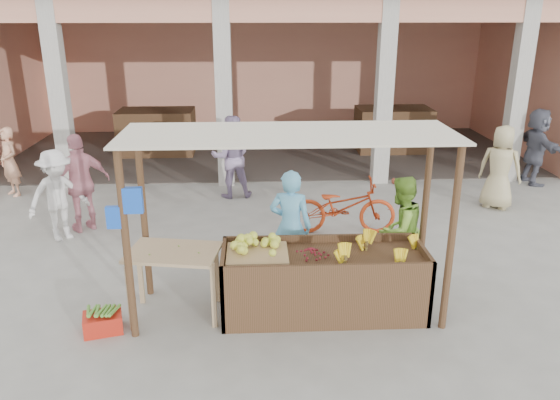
{
  "coord_description": "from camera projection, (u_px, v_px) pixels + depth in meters",
  "views": [
    {
      "loc": [
        -0.36,
        -6.26,
        3.77
      ],
      "look_at": [
        -0.0,
        1.2,
        1.14
      ],
      "focal_mm": 35.0,
      "sensor_mm": 36.0,
      "label": 1
    }
  ],
  "objects": [
    {
      "name": "berry_heap",
      "position": [
        311.0,
        252.0,
        6.87
      ],
      "size": [
        0.45,
        0.37,
        0.14
      ],
      "primitive_type": "ellipsoid",
      "color": "maroon",
      "rests_on": "fruit_stall"
    },
    {
      "name": "motorcycle",
      "position": [
        343.0,
        206.0,
        9.56
      ],
      "size": [
        0.76,
        1.98,
        1.02
      ],
      "primitive_type": "imported",
      "rotation": [
        0.0,
        0.0,
        1.53
      ],
      "color": "#A73212",
      "rests_on": "ground"
    },
    {
      "name": "shopper_f",
      "position": [
        231.0,
        153.0,
        11.3
      ],
      "size": [
        0.97,
        0.63,
        1.89
      ],
      "primitive_type": "imported",
      "rotation": [
        0.0,
        0.0,
        3.25
      ],
      "color": "gray",
      "rests_on": "ground"
    },
    {
      "name": "banana_heap",
      "position": [
        380.0,
        248.0,
        6.9
      ],
      "size": [
        1.18,
        0.64,
        0.21
      ],
      "primitive_type": null,
      "color": "yellow",
      "rests_on": "fruit_stall"
    },
    {
      "name": "shopper_e",
      "position": [
        9.0,
        160.0,
        11.44
      ],
      "size": [
        0.71,
        0.69,
        1.52
      ],
      "primitive_type": "imported",
      "rotation": [
        0.0,
        0.0,
        -0.71
      ],
      "color": "#E69E78",
      "rests_on": "ground"
    },
    {
      "name": "shopper_c",
      "position": [
        501.0,
        163.0,
        10.66
      ],
      "size": [
        1.06,
        0.98,
        1.84
      ],
      "primitive_type": "imported",
      "rotation": [
        0.0,
        0.0,
        2.54
      ],
      "color": "tan",
      "rests_on": "ground"
    },
    {
      "name": "market_building",
      "position": [
        268.0,
        51.0,
        14.69
      ],
      "size": [
        14.4,
        6.4,
        4.2
      ],
      "color": "tan",
      "rests_on": "ground"
    },
    {
      "name": "side_table",
      "position": [
        174.0,
        261.0,
        6.88
      ],
      "size": [
        1.23,
        0.92,
        0.9
      ],
      "rotation": [
        0.0,
        0.0,
        -0.17
      ],
      "color": "tan",
      "rests_on": "ground"
    },
    {
      "name": "melon_tray",
      "position": [
        257.0,
        250.0,
        6.88
      ],
      "size": [
        0.77,
        0.67,
        0.2
      ],
      "color": "tan",
      "rests_on": "fruit_stall"
    },
    {
      "name": "shopper_b",
      "position": [
        81.0,
        180.0,
        9.55
      ],
      "size": [
        1.23,
        1.13,
        1.87
      ],
      "primitive_type": "imported",
      "rotation": [
        0.0,
        0.0,
        3.79
      ],
      "color": "#CC7F8B",
      "rests_on": "ground"
    },
    {
      "name": "shopper_d",
      "position": [
        537.0,
        145.0,
        12.18
      ],
      "size": [
        0.75,
        1.7,
        1.81
      ],
      "primitive_type": "imported",
      "rotation": [
        0.0,
        0.0,
        1.61
      ],
      "color": "#50515E",
      "rests_on": "ground"
    },
    {
      "name": "ground",
      "position": [
        285.0,
        312.0,
        7.17
      ],
      "size": [
        60.0,
        60.0,
        0.0
      ],
      "primitive_type": "plane",
      "color": "slate",
      "rests_on": "ground"
    },
    {
      "name": "fruit_stall",
      "position": [
        323.0,
        284.0,
        7.06
      ],
      "size": [
        2.6,
        0.95,
        0.8
      ],
      "primitive_type": "cube",
      "color": "#543321",
      "rests_on": "ground"
    },
    {
      "name": "vendor_blue",
      "position": [
        291.0,
        223.0,
        7.76
      ],
      "size": [
        0.77,
        0.65,
        1.78
      ],
      "primitive_type": "imported",
      "rotation": [
        0.0,
        0.0,
        2.88
      ],
      "color": "#60B5DD",
      "rests_on": "ground"
    },
    {
      "name": "red_crate",
      "position": [
        103.0,
        323.0,
        6.71
      ],
      "size": [
        0.53,
        0.44,
        0.24
      ],
      "primitive_type": "cube",
      "rotation": [
        0.0,
        0.0,
        0.26
      ],
      "color": "#B52213",
      "rests_on": "ground"
    },
    {
      "name": "stall_awning",
      "position": [
        283.0,
        166.0,
        6.57
      ],
      "size": [
        4.09,
        1.35,
        2.39
      ],
      "color": "#543321",
      "rests_on": "ground"
    },
    {
      "name": "papaya_pile",
      "position": [
        173.0,
        243.0,
        6.8
      ],
      "size": [
        0.76,
        0.44,
        0.22
      ],
      "primitive_type": null,
      "color": "#4E9832",
      "rests_on": "side_table"
    },
    {
      "name": "vendor_green",
      "position": [
        400.0,
        227.0,
        7.74
      ],
      "size": [
        0.93,
        0.84,
        1.67
      ],
      "primitive_type": "imported",
      "rotation": [
        0.0,
        0.0,
        3.74
      ],
      "color": "#7CB237",
      "rests_on": "ground"
    },
    {
      "name": "plantain_bundle",
      "position": [
        102.0,
        312.0,
        6.66
      ],
      "size": [
        0.35,
        0.24,
        0.07
      ],
      "primitive_type": null,
      "color": "#579134",
      "rests_on": "red_crate"
    },
    {
      "name": "shopper_a",
      "position": [
        57.0,
        192.0,
        9.18
      ],
      "size": [
        1.2,
        1.11,
        1.71
      ],
      "primitive_type": "imported",
      "rotation": [
        0.0,
        0.0,
        0.66
      ],
      "color": "silver",
      "rests_on": "ground"
    },
    {
      "name": "produce_sacks",
      "position": [
        401.0,
        172.0,
        12.35
      ],
      "size": [
        0.71,
        0.44,
        0.54
      ],
      "color": "maroon",
      "rests_on": "ground"
    }
  ]
}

